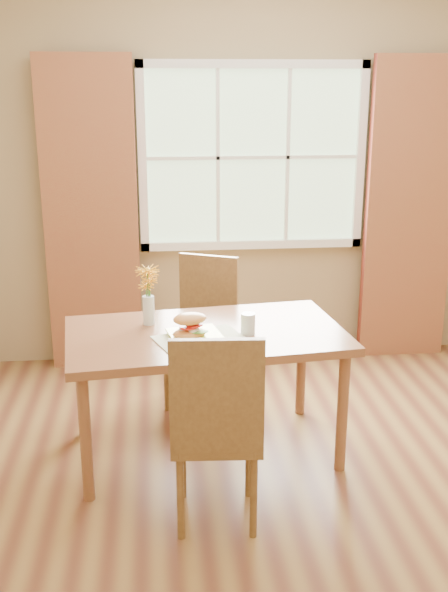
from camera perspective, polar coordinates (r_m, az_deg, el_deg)
room at (r=3.22m, az=7.02°, el=5.24°), size 4.24×3.84×2.74m
window at (r=5.02m, az=2.37°, el=11.35°), size 1.62×0.06×1.32m
curtain_left at (r=4.95m, az=-10.90°, el=6.30°), size 0.65×0.08×2.20m
curtain_right at (r=5.27m, az=15.02°, el=6.67°), size 0.65×0.08×2.20m
dining_table at (r=3.76m, az=-1.51°, el=-4.00°), size 1.57×1.00×0.72m
chair_near at (r=3.17m, az=-0.62°, el=-10.46°), size 0.44×0.44×0.98m
chair_far at (r=4.46m, az=-1.73°, el=-2.31°), size 0.52×0.52×0.95m
placemat at (r=3.61m, az=-1.86°, el=-3.66°), size 0.54×0.46×0.01m
plate at (r=3.63m, az=-2.40°, el=-3.38°), size 0.31×0.31×0.01m
croissant_sandwich at (r=3.57m, az=-2.84°, el=-2.47°), size 0.20×0.16×0.13m
water_glass at (r=3.68m, az=1.99°, el=-2.35°), size 0.08×0.08×0.12m
flower_vase at (r=3.81m, az=-6.27°, el=0.65°), size 0.14×0.14×0.33m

